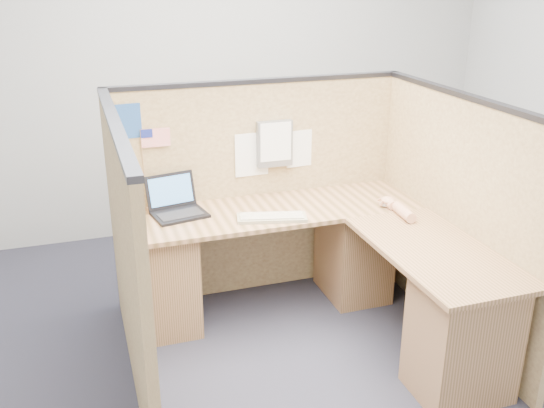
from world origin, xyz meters
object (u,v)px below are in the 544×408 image
object	(u,v)px
laptop	(178,204)
mouse	(387,204)
keyboard	(272,217)
l_desk	(321,277)

from	to	relation	value
laptop	mouse	world-z (taller)	laptop
laptop	keyboard	world-z (taller)	laptop
l_desk	laptop	distance (m)	1.03
l_desk	mouse	world-z (taller)	mouse
laptop	mouse	bearing A→B (deg)	-25.01
laptop	mouse	size ratio (longest dim) A/B	3.64
l_desk	laptop	size ratio (longest dim) A/B	5.26
l_desk	keyboard	bearing A→B (deg)	138.90
keyboard	mouse	distance (m)	0.80
l_desk	laptop	bearing A→B (deg)	146.61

